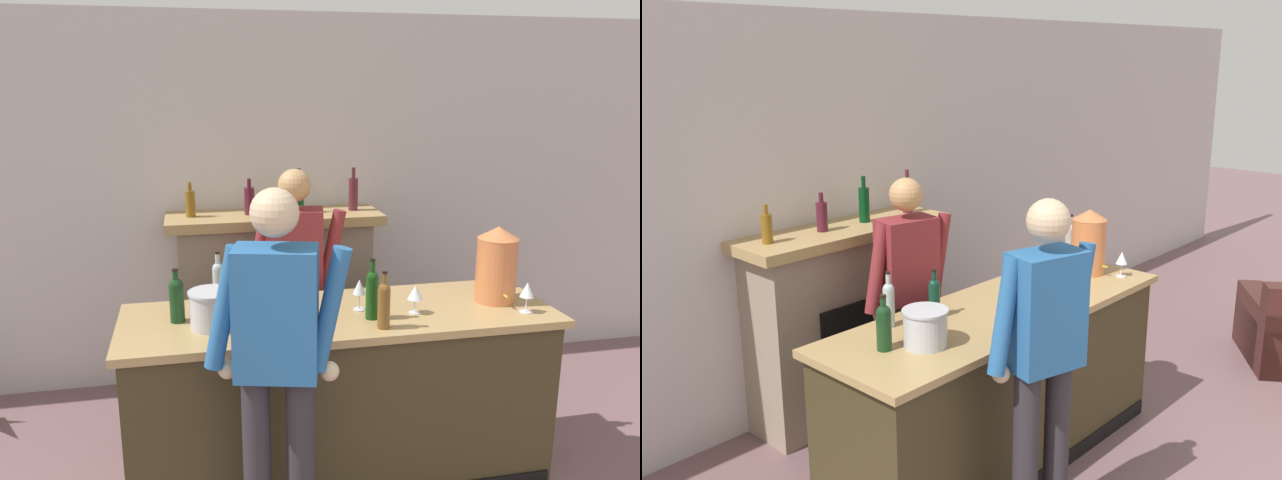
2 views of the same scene
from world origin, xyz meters
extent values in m
cube|color=silver|center=(0.00, 4.12, 1.38)|extent=(12.00, 0.07, 2.75)
cube|color=#3B321C|center=(-0.17, 2.63, 0.48)|extent=(2.32, 0.70, 0.97)
cube|color=tan|center=(-0.17, 2.63, 0.99)|extent=(2.39, 0.77, 0.04)
cube|color=black|center=(-0.17, 2.27, 0.05)|extent=(2.28, 0.01, 0.10)
cube|color=gray|center=(-0.37, 3.86, 0.63)|extent=(1.38, 0.44, 1.27)
cube|color=black|center=(-0.37, 3.63, 0.47)|extent=(0.76, 0.02, 0.81)
cube|color=tan|center=(-0.37, 3.84, 1.30)|extent=(1.54, 0.52, 0.07)
cylinder|color=brown|center=(-0.95, 3.84, 1.43)|extent=(0.07, 0.07, 0.18)
cylinder|color=brown|center=(-0.95, 3.84, 1.55)|extent=(0.03, 0.03, 0.06)
cylinder|color=#4D1829|center=(-0.54, 3.84, 1.44)|extent=(0.07, 0.07, 0.19)
cylinder|color=#4D1829|center=(-0.54, 3.84, 1.56)|extent=(0.03, 0.03, 0.06)
cylinder|color=#083616|center=(-0.19, 3.84, 1.46)|extent=(0.07, 0.07, 0.24)
cylinder|color=#083616|center=(-0.19, 3.84, 1.62)|extent=(0.03, 0.03, 0.08)
cylinder|color=#511E28|center=(0.22, 3.84, 1.46)|extent=(0.07, 0.07, 0.24)
cylinder|color=#511E28|center=(0.22, 3.84, 1.62)|extent=(0.03, 0.03, 0.08)
cube|color=#3F1D1A|center=(2.45, 2.01, 0.27)|extent=(0.82, 0.67, 0.54)
cylinder|color=#2C292E|center=(-0.52, 1.96, 0.49)|extent=(0.13, 0.13, 0.99)
cylinder|color=#2C292E|center=(-0.71, 2.01, 0.49)|extent=(0.13, 0.13, 0.99)
cube|color=#275E98|center=(-0.62, 1.99, 1.28)|extent=(0.40, 0.30, 0.58)
cylinder|color=#275E98|center=(-0.39, 1.95, 1.29)|extent=(0.20, 0.08, 0.57)
sphere|color=#CFB48D|center=(-0.38, 1.97, 0.99)|extent=(0.09, 0.09, 0.09)
cylinder|color=#275E98|center=(-0.83, 2.07, 1.29)|extent=(0.20, 0.08, 0.57)
sphere|color=#CFB48D|center=(-0.83, 2.09, 0.99)|extent=(0.09, 0.09, 0.09)
sphere|color=#CFB48D|center=(-0.62, 1.99, 1.72)|extent=(0.21, 0.21, 0.21)
cylinder|color=#4D4536|center=(-0.41, 3.30, 0.47)|extent=(0.13, 0.13, 0.94)
cube|color=black|center=(-0.42, 3.23, 0.04)|extent=(0.14, 0.25, 0.07)
cylinder|color=#4D4536|center=(-0.21, 3.27, 0.47)|extent=(0.13, 0.13, 0.94)
cube|color=black|center=(-0.23, 3.20, 0.04)|extent=(0.14, 0.25, 0.07)
cube|color=maroon|center=(-0.31, 3.28, 1.21)|extent=(0.40, 0.28, 0.53)
cylinder|color=maroon|center=(-0.54, 3.31, 1.19)|extent=(0.20, 0.08, 0.57)
sphere|color=tan|center=(-0.55, 3.29, 0.89)|extent=(0.09, 0.09, 0.09)
cylinder|color=maroon|center=(-0.09, 3.22, 1.19)|extent=(0.20, 0.08, 0.57)
sphere|color=tan|center=(-0.09, 3.20, 0.89)|extent=(0.09, 0.09, 0.09)
sphere|color=tan|center=(-0.31, 3.28, 1.62)|extent=(0.21, 0.21, 0.21)
cylinder|color=#CD7342|center=(0.75, 2.62, 1.20)|extent=(0.23, 0.23, 0.37)
cone|color=#CD7342|center=(0.75, 2.62, 1.42)|extent=(0.24, 0.24, 0.07)
cylinder|color=#B29333|center=(0.75, 2.49, 1.08)|extent=(0.02, 0.04, 0.02)
cylinder|color=silver|center=(-0.87, 2.55, 1.11)|extent=(0.23, 0.23, 0.18)
cylinder|color=silver|center=(-0.87, 2.55, 1.20)|extent=(0.24, 0.24, 0.01)
cylinder|color=#153719|center=(-1.05, 2.67, 1.11)|extent=(0.08, 0.08, 0.20)
sphere|color=#153719|center=(-1.05, 2.67, 1.22)|extent=(0.07, 0.07, 0.07)
cylinder|color=#153719|center=(-1.05, 2.67, 1.26)|extent=(0.03, 0.03, 0.08)
cylinder|color=black|center=(-1.05, 2.67, 1.30)|extent=(0.03, 0.03, 0.01)
cylinder|color=#0F3729|center=(-0.56, 2.80, 1.11)|extent=(0.07, 0.07, 0.20)
sphere|color=#0F3729|center=(-0.56, 2.80, 1.21)|extent=(0.06, 0.06, 0.06)
cylinder|color=#0F3729|center=(-0.56, 2.80, 1.25)|extent=(0.03, 0.03, 0.08)
cylinder|color=black|center=(-0.56, 2.80, 1.30)|extent=(0.03, 0.03, 0.01)
cylinder|color=#AFAAAB|center=(0.90, 2.87, 1.13)|extent=(0.07, 0.07, 0.24)
sphere|color=#AFAAAB|center=(0.90, 2.87, 1.25)|extent=(0.07, 0.07, 0.07)
cylinder|color=#AFAAAB|center=(0.90, 2.87, 1.30)|extent=(0.03, 0.03, 0.09)
cylinder|color=black|center=(0.90, 2.87, 1.35)|extent=(0.03, 0.03, 0.01)
cylinder|color=#A8BBBD|center=(-0.82, 2.89, 1.12)|extent=(0.06, 0.06, 0.22)
sphere|color=#A8BBBD|center=(-0.82, 2.89, 1.23)|extent=(0.06, 0.06, 0.06)
cylinder|color=#A8BBBD|center=(-0.82, 2.89, 1.27)|extent=(0.03, 0.03, 0.08)
cylinder|color=black|center=(-0.82, 2.89, 1.32)|extent=(0.03, 0.03, 0.01)
cylinder|color=#143F13|center=(-0.03, 2.50, 1.13)|extent=(0.07, 0.07, 0.23)
sphere|color=#143F13|center=(-0.03, 2.50, 1.25)|extent=(0.07, 0.07, 0.07)
cylinder|color=#143F13|center=(-0.03, 2.50, 1.29)|extent=(0.03, 0.03, 0.09)
cylinder|color=black|center=(-0.03, 2.50, 1.34)|extent=(0.03, 0.03, 0.01)
cylinder|color=brown|center=(-0.01, 2.36, 1.12)|extent=(0.07, 0.07, 0.21)
sphere|color=brown|center=(-0.01, 2.36, 1.23)|extent=(0.06, 0.06, 0.06)
cylinder|color=brown|center=(-0.01, 2.36, 1.27)|extent=(0.03, 0.03, 0.08)
cylinder|color=black|center=(-0.01, 2.36, 1.31)|extent=(0.03, 0.03, 0.01)
cylinder|color=silver|center=(0.22, 2.53, 1.02)|extent=(0.06, 0.06, 0.01)
cylinder|color=silver|center=(0.22, 2.53, 1.06)|extent=(0.01, 0.01, 0.08)
cone|color=silver|center=(0.22, 2.53, 1.13)|extent=(0.09, 0.09, 0.08)
cylinder|color=silver|center=(-0.06, 2.64, 1.02)|extent=(0.07, 0.07, 0.01)
cylinder|color=silver|center=(-0.06, 2.64, 1.06)|extent=(0.01, 0.01, 0.09)
cone|color=silver|center=(-0.06, 2.64, 1.15)|extent=(0.07, 0.07, 0.08)
cylinder|color=silver|center=(0.83, 2.41, 1.02)|extent=(0.07, 0.07, 0.01)
cylinder|color=silver|center=(0.83, 2.41, 1.06)|extent=(0.01, 0.01, 0.08)
cone|color=silver|center=(0.83, 2.41, 1.15)|extent=(0.08, 0.08, 0.08)
camera|label=1|loc=(-0.96, -0.53, 2.23)|focal=35.00mm
camera|label=2|loc=(-3.25, 0.11, 2.48)|focal=40.00mm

